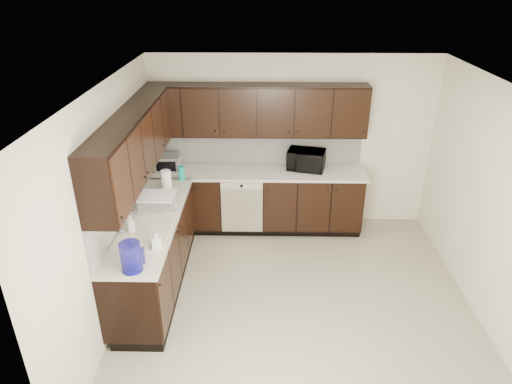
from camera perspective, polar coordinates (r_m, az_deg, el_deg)
floor at (r=5.49m, az=5.12°, el=-13.55°), size 4.00×4.00×0.00m
ceiling at (r=4.35m, az=6.44°, el=12.72°), size 4.00×4.00×0.00m
wall_back at (r=6.62m, az=4.47°, el=6.19°), size 4.00×0.02×2.50m
wall_left at (r=5.04m, az=-17.60°, el=-1.68°), size 0.02×4.00×2.50m
wall_right at (r=5.35m, az=27.60°, el=-1.94°), size 0.02×4.00×2.50m
wall_front at (r=3.18m, az=8.40°, el=-19.15°), size 4.00×0.02×2.50m
lower_cabinets at (r=6.19m, az=-4.73°, el=-3.89°), size 3.00×2.80×0.90m
countertop at (r=5.95m, az=-4.94°, el=0.32°), size 3.03×2.83×0.04m
backsplash at (r=6.06m, az=-6.81°, el=3.42°), size 3.00×2.80×0.48m
upper_cabinets at (r=5.73m, az=-6.11°, el=8.43°), size 3.00×2.80×0.70m
dishwasher at (r=6.36m, az=-1.78°, el=-1.54°), size 0.58×0.04×0.78m
sink at (r=5.12m, az=-13.68°, el=-5.47°), size 0.54×0.82×0.42m
microwave at (r=6.47m, az=6.28°, el=4.02°), size 0.58×0.46×0.28m
soap_bottle_a at (r=4.72m, az=-12.41°, el=-5.82°), size 0.12×0.13×0.21m
soap_bottle_b at (r=5.06m, az=-15.37°, el=-3.92°), size 0.08×0.08×0.21m
toaster_oven at (r=6.53m, az=-10.98°, el=3.59°), size 0.35×0.26×0.22m
storage_bin at (r=5.50m, az=-12.42°, el=-1.27°), size 0.51×0.44×0.17m
blue_pitcher at (r=4.44m, az=-15.37°, el=-7.83°), size 0.24×0.24×0.29m
teal_tumbler at (r=6.19m, az=-9.29°, el=2.32°), size 0.11×0.11×0.19m
paper_towel_roll at (r=5.89m, az=-11.13°, el=1.36°), size 0.15×0.15×0.28m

